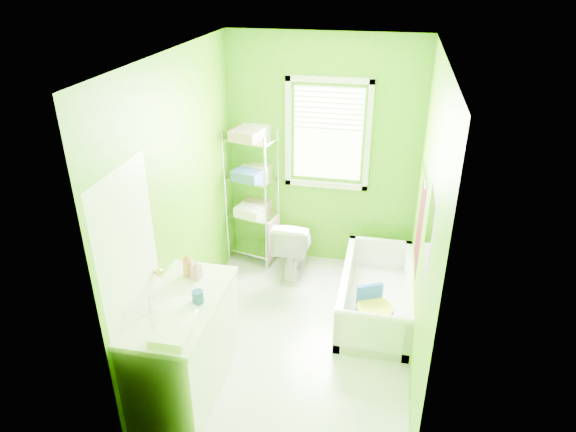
% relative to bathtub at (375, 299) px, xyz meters
% --- Properties ---
extents(ground, '(2.90, 2.90, 0.00)m').
position_rel_bathtub_xyz_m(ground, '(-0.71, -0.51, -0.15)').
color(ground, silver).
rests_on(ground, ground).
extents(room_envelope, '(2.14, 2.94, 2.62)m').
position_rel_bathtub_xyz_m(room_envelope, '(-0.71, -0.51, 1.39)').
color(room_envelope, '#4B9907').
rests_on(room_envelope, ground).
extents(window, '(0.92, 0.05, 1.22)m').
position_rel_bathtub_xyz_m(window, '(-0.66, 0.92, 1.46)').
color(window, white).
rests_on(window, ground).
extents(door, '(0.09, 0.80, 2.00)m').
position_rel_bathtub_xyz_m(door, '(-1.74, -1.51, 0.85)').
color(door, white).
rests_on(door, ground).
extents(right_wall_decor, '(0.04, 1.48, 1.17)m').
position_rel_bathtub_xyz_m(right_wall_decor, '(0.33, -0.53, 1.17)').
color(right_wall_decor, '#4A0812').
rests_on(right_wall_decor, ground).
extents(bathtub, '(0.69, 1.47, 0.48)m').
position_rel_bathtub_xyz_m(bathtub, '(0.00, 0.00, 0.00)').
color(bathtub, white).
rests_on(bathtub, ground).
extents(toilet, '(0.40, 0.70, 0.71)m').
position_rel_bathtub_xyz_m(toilet, '(-0.95, 0.55, 0.21)').
color(toilet, white).
rests_on(toilet, ground).
extents(vanity, '(0.59, 1.15, 1.09)m').
position_rel_bathtub_xyz_m(vanity, '(-1.47, -1.35, 0.31)').
color(vanity, white).
rests_on(vanity, ground).
extents(wire_shelf_unit, '(0.60, 0.49, 1.62)m').
position_rel_bathtub_xyz_m(wire_shelf_unit, '(-1.46, 0.76, 0.83)').
color(wire_shelf_unit, silver).
rests_on(wire_shelf_unit, ground).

